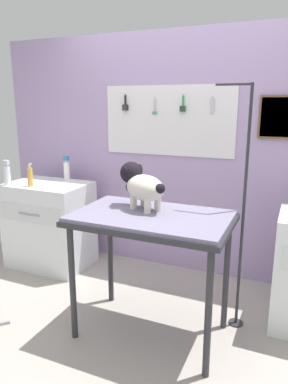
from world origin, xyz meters
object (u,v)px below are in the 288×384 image
(grooming_table, at_px, (151,227))
(grooming_arm, at_px, (242,220))
(pump_bottle_white, at_px, (67,169))
(counter_left, at_px, (50,224))
(dog, at_px, (141,185))

(grooming_table, bearing_deg, grooming_arm, 32.59)
(grooming_arm, xyz_separation_m, pump_bottle_white, (-1.87, 0.54, 0.14))
(counter_left, height_order, pump_bottle_white, pump_bottle_white)
(dog, bearing_deg, grooming_arm, 20.52)
(grooming_table, xyz_separation_m, dog, (-0.12, 0.10, 0.26))
(grooming_arm, distance_m, dog, 0.76)
(pump_bottle_white, bearing_deg, grooming_arm, -16.05)
(grooming_table, height_order, dog, dog)
(grooming_arm, bearing_deg, counter_left, 170.89)
(dog, bearing_deg, pump_bottle_white, 146.57)
(dog, relative_size, counter_left, 0.50)
(counter_left, bearing_deg, pump_bottle_white, 70.24)
(grooming_arm, bearing_deg, grooming_table, -147.41)
(counter_left, distance_m, pump_bottle_white, 0.59)
(grooming_arm, distance_m, pump_bottle_white, 1.95)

